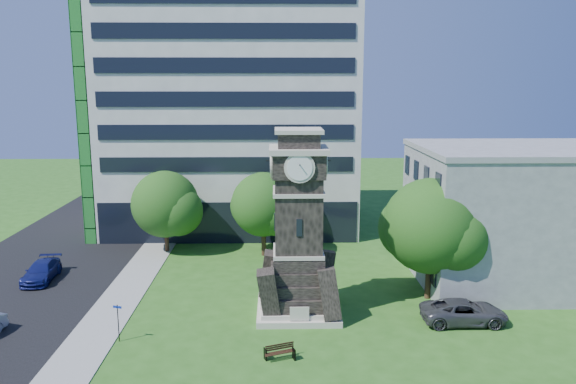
{
  "coord_description": "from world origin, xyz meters",
  "views": [
    {
      "loc": [
        1.59,
        -33.29,
        15.05
      ],
      "look_at": [
        2.44,
        7.15,
        7.17
      ],
      "focal_mm": 35.0,
      "sensor_mm": 36.0,
      "label": 1
    }
  ],
  "objects_px": {
    "car_street_north": "(41,271)",
    "park_bench": "(280,351)",
    "clock_tower": "(298,236)",
    "car_east_lot": "(464,312)",
    "street_sign": "(118,319)"
  },
  "relations": [
    {
      "from": "clock_tower",
      "to": "street_sign",
      "type": "bearing_deg",
      "value": -158.85
    },
    {
      "from": "park_bench",
      "to": "street_sign",
      "type": "bearing_deg",
      "value": 145.52
    },
    {
      "from": "car_east_lot",
      "to": "park_bench",
      "type": "height_order",
      "value": "car_east_lot"
    },
    {
      "from": "park_bench",
      "to": "street_sign",
      "type": "relative_size",
      "value": 0.73
    },
    {
      "from": "clock_tower",
      "to": "park_bench",
      "type": "relative_size",
      "value": 7.28
    },
    {
      "from": "car_street_north",
      "to": "street_sign",
      "type": "height_order",
      "value": "street_sign"
    },
    {
      "from": "car_street_north",
      "to": "park_bench",
      "type": "height_order",
      "value": "car_street_north"
    },
    {
      "from": "clock_tower",
      "to": "car_east_lot",
      "type": "distance_m",
      "value": 11.6
    },
    {
      "from": "clock_tower",
      "to": "car_street_north",
      "type": "bearing_deg",
      "value": 161.58
    },
    {
      "from": "car_east_lot",
      "to": "park_bench",
      "type": "relative_size",
      "value": 3.24
    },
    {
      "from": "car_east_lot",
      "to": "street_sign",
      "type": "bearing_deg",
      "value": 95.59
    },
    {
      "from": "clock_tower",
      "to": "car_street_north",
      "type": "relative_size",
      "value": 2.47
    },
    {
      "from": "park_bench",
      "to": "car_east_lot",
      "type": "bearing_deg",
      "value": 0.66
    },
    {
      "from": "car_east_lot",
      "to": "street_sign",
      "type": "distance_m",
      "value": 21.37
    },
    {
      "from": "car_street_north",
      "to": "park_bench",
      "type": "xyz_separation_m",
      "value": [
        18.38,
        -13.09,
        -0.26
      ]
    }
  ]
}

